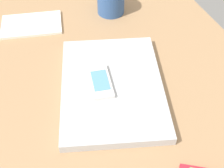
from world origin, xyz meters
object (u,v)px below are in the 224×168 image
at_px(laptop_closed, 112,86).
at_px(cell_phone_on_laptop, 100,82).
at_px(notepad, 32,25).
at_px(coffee_mug, 111,0).

relative_size(laptop_closed, cell_phone_on_laptop, 2.95).
distance_m(notepad, coffee_mug, 0.26).
xyz_separation_m(laptop_closed, notepad, (0.34, 0.14, -0.01)).
distance_m(laptop_closed, coffee_mug, 0.34).
xyz_separation_m(cell_phone_on_laptop, coffee_mug, (0.31, -0.14, 0.01)).
distance_m(laptop_closed, notepad, 0.36).
bearing_deg(notepad, laptop_closed, -145.96).
xyz_separation_m(laptop_closed, coffee_mug, (0.32, -0.11, 0.03)).
bearing_deg(coffee_mug, laptop_closed, 160.61).
bearing_deg(laptop_closed, coffee_mug, -3.75).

